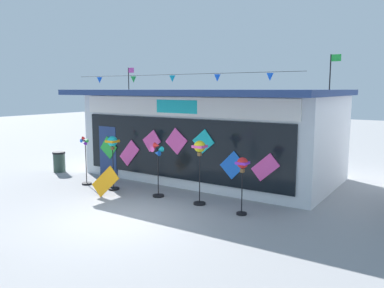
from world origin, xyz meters
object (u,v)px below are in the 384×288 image
at_px(kite_shop_building, 212,133).
at_px(wind_spinner_center_left, 157,162).
at_px(wind_spinner_far_left, 85,160).
at_px(wind_spinner_right, 242,170).
at_px(trash_bin, 59,162).
at_px(wind_spinner_left, 113,149).
at_px(display_kite_on_ground, 105,182).
at_px(wind_spinner_center_right, 200,155).

xyz_separation_m(kite_shop_building, wind_spinner_center_left, (0.11, -3.58, -0.59)).
height_order(kite_shop_building, wind_spinner_center_left, kite_shop_building).
height_order(wind_spinner_far_left, wind_spinner_right, wind_spinner_far_left).
distance_m(wind_spinner_center_left, trash_bin, 5.92).
bearing_deg(wind_spinner_left, kite_shop_building, 64.86).
relative_size(kite_shop_building, trash_bin, 11.37).
xyz_separation_m(kite_shop_building, display_kite_on_ground, (-1.25, -4.55, -1.22)).
xyz_separation_m(kite_shop_building, wind_spinner_right, (3.16, -3.71, -0.48)).
height_order(kite_shop_building, wind_spinner_left, kite_shop_building).
distance_m(wind_spinner_far_left, wind_spinner_right, 6.27).
height_order(wind_spinner_far_left, wind_spinner_center_left, wind_spinner_center_left).
relative_size(wind_spinner_center_right, trash_bin, 2.27).
bearing_deg(display_kite_on_ground, wind_spinner_far_left, 156.09).
relative_size(wind_spinner_far_left, wind_spinner_center_left, 1.00).
bearing_deg(display_kite_on_ground, wind_spinner_right, 10.75).
xyz_separation_m(wind_spinner_far_left, wind_spinner_left, (1.36, 0.03, 0.52)).
relative_size(wind_spinner_far_left, wind_spinner_right, 1.09).
height_order(wind_spinner_center_left, wind_spinner_right, wind_spinner_center_left).
relative_size(trash_bin, display_kite_on_ground, 0.90).
bearing_deg(wind_spinner_left, wind_spinner_far_left, -178.87).
height_order(wind_spinner_center_right, trash_bin, wind_spinner_center_right).
bearing_deg(wind_spinner_center_left, wind_spinner_far_left, -177.41).
relative_size(wind_spinner_left, wind_spinner_right, 1.16).
relative_size(wind_spinner_far_left, display_kite_on_ground, 1.85).
distance_m(wind_spinner_center_right, display_kite_on_ground, 3.25).
bearing_deg(wind_spinner_left, wind_spinner_right, -0.08).
bearing_deg(trash_bin, kite_shop_building, 26.52).
xyz_separation_m(kite_shop_building, trash_bin, (-5.72, -2.86, -1.31)).
xyz_separation_m(wind_spinner_left, wind_spinner_center_right, (3.41, 0.17, 0.08)).
height_order(wind_spinner_left, wind_spinner_center_left, wind_spinner_left).
xyz_separation_m(wind_spinner_left, trash_bin, (-3.99, 0.85, -1.00)).
bearing_deg(wind_spinner_center_right, trash_bin, 174.75).
distance_m(wind_spinner_left, wind_spinner_center_left, 1.87).
height_order(kite_shop_building, trash_bin, kite_shop_building).
bearing_deg(wind_spinner_center_left, wind_spinner_center_right, 1.79).
relative_size(wind_spinner_center_right, wind_spinner_right, 1.21).
xyz_separation_m(trash_bin, display_kite_on_ground, (4.48, -1.69, 0.08)).
bearing_deg(wind_spinner_right, wind_spinner_far_left, -179.82).
height_order(kite_shop_building, wind_spinner_center_right, kite_shop_building).
bearing_deg(display_kite_on_ground, kite_shop_building, 74.64).
distance_m(wind_spinner_far_left, wind_spinner_left, 1.45).
bearing_deg(trash_bin, wind_spinner_right, -5.48).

